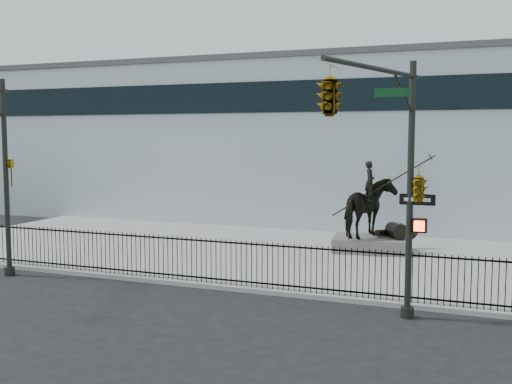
% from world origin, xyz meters
% --- Properties ---
extents(ground, '(120.00, 120.00, 0.00)m').
position_xyz_m(ground, '(0.00, 0.00, 0.00)').
color(ground, black).
rests_on(ground, ground).
extents(plaza, '(30.00, 12.00, 0.15)m').
position_xyz_m(plaza, '(0.00, 7.00, 0.07)').
color(plaza, gray).
rests_on(plaza, ground).
extents(building, '(44.00, 14.00, 9.00)m').
position_xyz_m(building, '(0.00, 20.00, 4.50)').
color(building, silver).
rests_on(building, ground).
extents(picket_fence, '(22.10, 0.10, 1.50)m').
position_xyz_m(picket_fence, '(0.00, 1.25, 0.90)').
color(picket_fence, black).
rests_on(picket_fence, plaza).
extents(statue_plinth, '(3.38, 2.54, 0.58)m').
position_xyz_m(statue_plinth, '(4.48, 8.66, 0.44)').
color(statue_plinth, '#55524D').
rests_on(statue_plinth, plaza).
extents(equestrian_statue, '(3.97, 2.73, 3.39)m').
position_xyz_m(equestrian_statue, '(4.54, 8.67, 1.96)').
color(equestrian_statue, black).
rests_on(equestrian_statue, statue_plinth).
extents(traffic_signal_right, '(2.17, 6.86, 7.00)m').
position_xyz_m(traffic_signal_right, '(6.47, -2.00, 4.85)').
color(traffic_signal_right, black).
rests_on(traffic_signal_right, ground).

